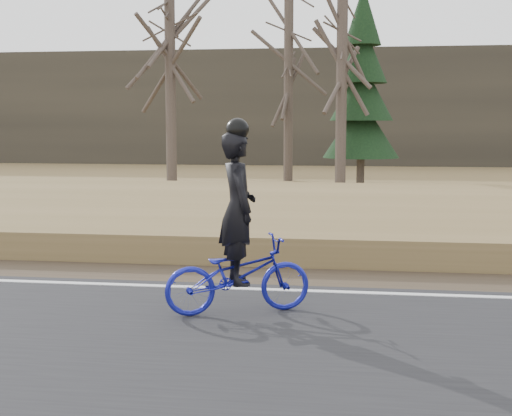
# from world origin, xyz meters

# --- Properties ---
(treeline_backdrop) EXTENTS (120.00, 4.00, 6.00)m
(treeline_backdrop) POSITION_xyz_m (0.00, 30.00, 3.00)
(treeline_backdrop) COLOR #383328
(treeline_backdrop) RESTS_ON ground
(cyclist) EXTENTS (1.78, 1.18, 2.23)m
(cyclist) POSITION_xyz_m (-6.00, -0.96, 0.78)
(cyclist) COLOR #151995
(cyclist) RESTS_ON road
(bare_tree_far_left) EXTENTS (0.36, 0.36, 8.03)m
(bare_tree_far_left) POSITION_xyz_m (-11.02, 15.07, 4.02)
(bare_tree_far_left) COLOR brown
(bare_tree_far_left) RESTS_ON ground
(bare_tree_left) EXTENTS (0.36, 0.36, 7.44)m
(bare_tree_left) POSITION_xyz_m (-7.31, 18.43, 3.72)
(bare_tree_left) COLOR brown
(bare_tree_left) RESTS_ON ground
(bare_tree_near_left) EXTENTS (0.36, 0.36, 6.51)m
(bare_tree_near_left) POSITION_xyz_m (-5.21, 14.24, 3.25)
(bare_tree_near_left) COLOR brown
(bare_tree_near_left) RESTS_ON ground
(conifer) EXTENTS (2.60, 2.60, 6.82)m
(conifer) POSITION_xyz_m (-4.56, 15.91, 3.23)
(conifer) COLOR brown
(conifer) RESTS_ON ground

